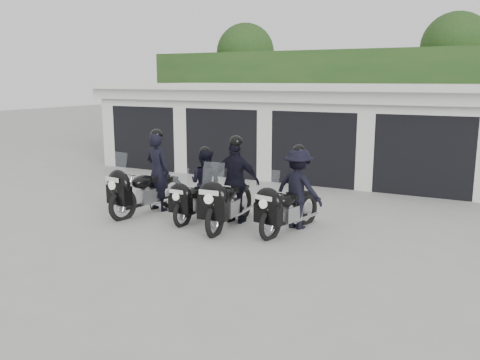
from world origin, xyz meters
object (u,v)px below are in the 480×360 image
at_px(police_bike_a, 148,179).
at_px(police_bike_d, 294,193).
at_px(police_bike_b, 201,188).
at_px(police_bike_c, 232,187).

distance_m(police_bike_a, police_bike_d, 3.58).
height_order(police_bike_a, police_bike_b, police_bike_a).
distance_m(police_bike_c, police_bike_d, 1.34).
distance_m(police_bike_a, police_bike_c, 2.26).
bearing_deg(police_bike_b, police_bike_c, -7.87).
bearing_deg(police_bike_c, police_bike_b, 165.82).
relative_size(police_bike_a, police_bike_c, 1.01).
bearing_deg(police_bike_b, police_bike_a, -170.71).
bearing_deg(police_bike_a, police_bike_c, 10.84).
bearing_deg(police_bike_d, police_bike_b, -165.76).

